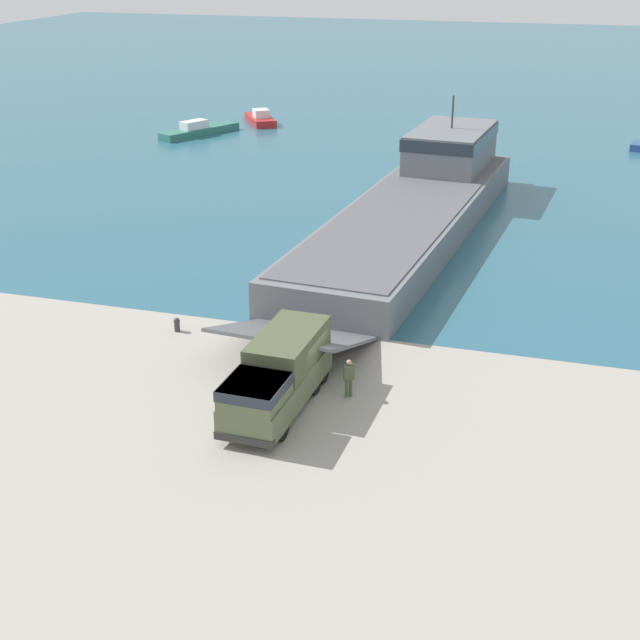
{
  "coord_description": "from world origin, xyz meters",
  "views": [
    {
      "loc": [
        10.51,
        -32.68,
        18.12
      ],
      "look_at": [
        -0.31,
        3.44,
        1.87
      ],
      "focal_mm": 50.0,
      "sensor_mm": 36.0,
      "label": 1
    }
  ],
  "objects_px": {
    "soldier_on_ramp": "(349,375)",
    "mooring_bollard": "(177,324)",
    "landing_craft": "(419,200)",
    "moored_boat_a": "(199,130)",
    "military_truck": "(278,375)",
    "moored_boat_c": "(260,119)"
  },
  "relations": [
    {
      "from": "moored_boat_a",
      "to": "moored_boat_c",
      "type": "distance_m",
      "value": 8.33
    },
    {
      "from": "mooring_bollard",
      "to": "moored_boat_a",
      "type": "bearing_deg",
      "value": 112.54
    },
    {
      "from": "military_truck",
      "to": "soldier_on_ramp",
      "type": "relative_size",
      "value": 4.29
    },
    {
      "from": "moored_boat_a",
      "to": "mooring_bollard",
      "type": "height_order",
      "value": "moored_boat_a"
    },
    {
      "from": "military_truck",
      "to": "moored_boat_a",
      "type": "bearing_deg",
      "value": -151.1
    },
    {
      "from": "military_truck",
      "to": "moored_boat_c",
      "type": "distance_m",
      "value": 62.01
    },
    {
      "from": "mooring_bollard",
      "to": "landing_craft",
      "type": "bearing_deg",
      "value": 68.96
    },
    {
      "from": "landing_craft",
      "to": "mooring_bollard",
      "type": "relative_size",
      "value": 55.27
    },
    {
      "from": "military_truck",
      "to": "moored_boat_a",
      "type": "height_order",
      "value": "military_truck"
    },
    {
      "from": "soldier_on_ramp",
      "to": "moored_boat_a",
      "type": "distance_m",
      "value": 56.47
    },
    {
      "from": "landing_craft",
      "to": "moored_boat_a",
      "type": "xyz_separation_m",
      "value": [
        -26.64,
        23.36,
        -1.27
      ]
    },
    {
      "from": "moored_boat_c",
      "to": "landing_craft",
      "type": "bearing_deg",
      "value": -86.59
    },
    {
      "from": "moored_boat_a",
      "to": "moored_boat_c",
      "type": "bearing_deg",
      "value": 88.83
    },
    {
      "from": "moored_boat_c",
      "to": "mooring_bollard",
      "type": "relative_size",
      "value": 8.59
    },
    {
      "from": "military_truck",
      "to": "moored_boat_a",
      "type": "xyz_separation_m",
      "value": [
        -25.92,
        50.53,
        -1.02
      ]
    },
    {
      "from": "landing_craft",
      "to": "soldier_on_ramp",
      "type": "xyz_separation_m",
      "value": [
        1.84,
        -25.4,
        -0.75
      ]
    },
    {
      "from": "soldier_on_ramp",
      "to": "mooring_bollard",
      "type": "distance_m",
      "value": 10.86
    },
    {
      "from": "soldier_on_ramp",
      "to": "moored_boat_a",
      "type": "bearing_deg",
      "value": -173.55
    },
    {
      "from": "moored_boat_a",
      "to": "mooring_bollard",
      "type": "relative_size",
      "value": 12.39
    },
    {
      "from": "soldier_on_ramp",
      "to": "mooring_bollard",
      "type": "relative_size",
      "value": 2.45
    },
    {
      "from": "landing_craft",
      "to": "mooring_bollard",
      "type": "bearing_deg",
      "value": -106.7
    },
    {
      "from": "mooring_bollard",
      "to": "moored_boat_c",
      "type": "bearing_deg",
      "value": 105.77
    }
  ]
}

